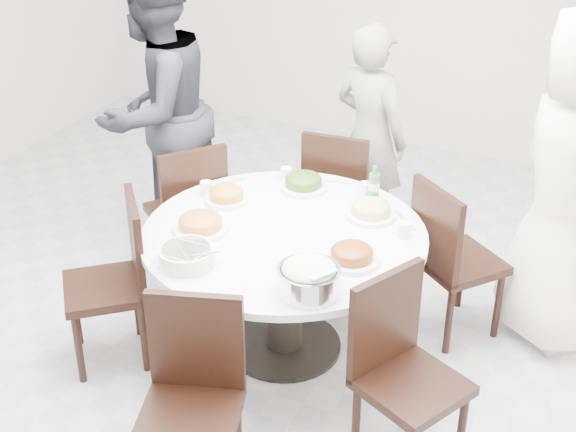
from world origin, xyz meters
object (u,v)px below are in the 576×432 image
at_px(soup_bowl, 187,256).
at_px(dining_table, 284,292).
at_px(chair_ne, 460,259).
at_px(chair_s, 189,413).
at_px(chair_nw, 185,209).
at_px(diner_middle, 370,137).
at_px(chair_sw, 104,285).
at_px(chair_se, 413,382).
at_px(chair_n, 342,194).
at_px(rice_bowl, 309,281).
at_px(diner_left, 156,112).
at_px(beverage_bottle, 374,184).
at_px(diner_right, 572,183).

bearing_deg(soup_bowl, dining_table, 57.88).
distance_m(chair_ne, chair_s, 1.86).
relative_size(chair_nw, diner_middle, 0.62).
height_order(chair_sw, chair_se, same).
bearing_deg(chair_n, dining_table, 89.82).
bearing_deg(chair_n, chair_nw, 32.76).
height_order(chair_sw, chair_s, same).
bearing_deg(chair_ne, chair_sw, 71.34).
bearing_deg(chair_s, diner_middle, 74.46).
bearing_deg(dining_table, rice_bowl, -54.14).
relative_size(chair_nw, chair_sw, 1.00).
bearing_deg(rice_bowl, diner_left, 142.77).
height_order(chair_sw, diner_middle, diner_middle).
bearing_deg(rice_bowl, soup_bowl, -178.95).
relative_size(chair_s, beverage_bottle, 4.48).
bearing_deg(diner_left, diner_middle, 125.80).
height_order(chair_nw, diner_left, diner_left).
xyz_separation_m(chair_ne, chair_n, (-0.89, 0.48, 0.00)).
distance_m(chair_nw, diner_middle, 1.31).
height_order(chair_s, diner_middle, diner_middle).
bearing_deg(rice_bowl, diner_right, 51.77).
xyz_separation_m(chair_se, soup_bowl, (-1.18, 0.07, 0.32)).
distance_m(rice_bowl, soup_bowl, 0.64).
bearing_deg(chair_s, chair_se, 18.59).
height_order(dining_table, diner_right, diner_right).
xyz_separation_m(chair_n, rice_bowl, (0.41, -1.52, 0.34)).
xyz_separation_m(chair_n, diner_right, (1.39, -0.27, 0.48)).
bearing_deg(soup_bowl, rice_bowl, 1.05).
bearing_deg(diner_right, chair_s, 110.09).
relative_size(diner_right, beverage_bottle, 8.97).
xyz_separation_m(chair_n, beverage_bottle, (0.38, -0.52, 0.38)).
bearing_deg(chair_n, chair_sw, 59.22).
distance_m(dining_table, chair_sw, 0.97).
xyz_separation_m(diner_middle, rice_bowl, (0.34, -1.84, 0.05)).
xyz_separation_m(chair_nw, beverage_bottle, (1.19, 0.08, 0.38)).
relative_size(chair_sw, diner_middle, 0.62).
xyz_separation_m(chair_ne, diner_right, (0.50, 0.21, 0.48)).
bearing_deg(beverage_bottle, rice_bowl, -88.27).
relative_size(chair_ne, beverage_bottle, 4.48).
height_order(chair_n, diner_left, diner_left).
height_order(chair_s, soup_bowl, chair_s).
bearing_deg(chair_se, diner_right, 8.42).
relative_size(chair_se, diner_middle, 0.62).
bearing_deg(dining_table, diner_left, 149.52).
height_order(chair_ne, chair_sw, same).
relative_size(dining_table, diner_left, 0.78).
xyz_separation_m(chair_se, diner_right, (0.44, 1.34, 0.48)).
xyz_separation_m(diner_right, soup_bowl, (-1.63, -1.26, -0.16)).
distance_m(dining_table, diner_middle, 1.43).
distance_m(chair_sw, chair_se, 1.72).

